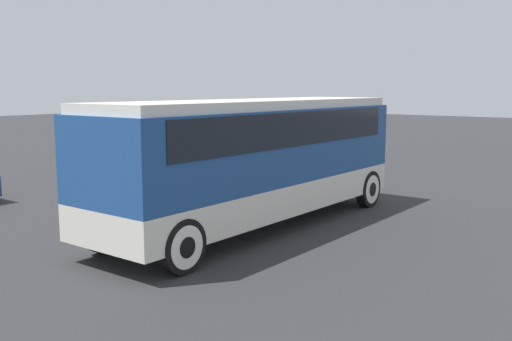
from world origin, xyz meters
TOP-DOWN VIEW (x-y plane):
  - ground_plane at (0.00, 0.00)m, footprint 120.00×120.00m
  - tour_bus at (0.10, -0.00)m, footprint 9.73×2.63m
  - parked_car_mid at (4.89, 5.21)m, footprint 4.63×1.80m

SIDE VIEW (x-z plane):
  - ground_plane at x=0.00m, z-range 0.00..0.00m
  - parked_car_mid at x=4.89m, z-range 0.02..1.34m
  - tour_bus at x=0.10m, z-range 0.33..3.56m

